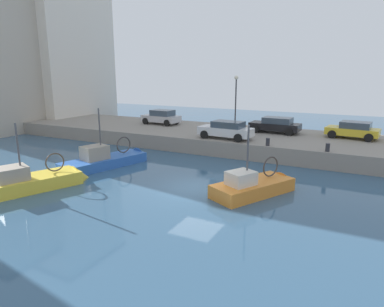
{
  "coord_description": "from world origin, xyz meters",
  "views": [
    {
      "loc": [
        -16.2,
        -8.0,
        6.32
      ],
      "look_at": [
        2.75,
        1.72,
        1.2
      ],
      "focal_mm": 31.75,
      "sensor_mm": 36.0,
      "label": 1
    }
  ],
  "objects_px": {
    "fishing_boat_orange": "(257,191)",
    "mooring_bollard_south": "(328,147)",
    "parked_car_white": "(226,130)",
    "fishing_boat_yellow": "(36,186)",
    "quay_streetlamp": "(236,93)",
    "mooring_bollard_mid": "(268,142)",
    "parked_car_yellow": "(353,130)",
    "parked_car_silver": "(161,117)",
    "parked_car_black": "(276,125)",
    "fishing_boat_blue": "(109,164)"
  },
  "relations": [
    {
      "from": "fishing_boat_orange",
      "to": "mooring_bollard_south",
      "type": "distance_m",
      "value": 7.31
    },
    {
      "from": "parked_car_white",
      "to": "mooring_bollard_south",
      "type": "height_order",
      "value": "parked_car_white"
    },
    {
      "from": "fishing_boat_yellow",
      "to": "quay_streetlamp",
      "type": "height_order",
      "value": "quay_streetlamp"
    },
    {
      "from": "parked_car_white",
      "to": "mooring_bollard_mid",
      "type": "relative_size",
      "value": 7.9
    },
    {
      "from": "fishing_boat_orange",
      "to": "parked_car_yellow",
      "type": "height_order",
      "value": "fishing_boat_orange"
    },
    {
      "from": "fishing_boat_orange",
      "to": "parked_car_yellow",
      "type": "distance_m",
      "value": 13.2
    },
    {
      "from": "quay_streetlamp",
      "to": "mooring_bollard_south",
      "type": "bearing_deg",
      "value": -123.45
    },
    {
      "from": "parked_car_silver",
      "to": "mooring_bollard_south",
      "type": "height_order",
      "value": "parked_car_silver"
    },
    {
      "from": "parked_car_black",
      "to": "parked_car_silver",
      "type": "height_order",
      "value": "parked_car_silver"
    },
    {
      "from": "parked_car_yellow",
      "to": "parked_car_black",
      "type": "bearing_deg",
      "value": 92.18
    },
    {
      "from": "parked_car_silver",
      "to": "quay_streetlamp",
      "type": "bearing_deg",
      "value": -87.31
    },
    {
      "from": "fishing_boat_orange",
      "to": "mooring_bollard_south",
      "type": "height_order",
      "value": "fishing_boat_orange"
    },
    {
      "from": "fishing_boat_yellow",
      "to": "fishing_boat_blue",
      "type": "relative_size",
      "value": 0.91
    },
    {
      "from": "parked_car_black",
      "to": "mooring_bollard_south",
      "type": "height_order",
      "value": "parked_car_black"
    },
    {
      "from": "parked_car_black",
      "to": "parked_car_white",
      "type": "height_order",
      "value": "parked_car_white"
    },
    {
      "from": "fishing_boat_yellow",
      "to": "fishing_boat_orange",
      "type": "distance_m",
      "value": 12.22
    },
    {
      "from": "mooring_bollard_mid",
      "to": "quay_streetlamp",
      "type": "height_order",
      "value": "quay_streetlamp"
    },
    {
      "from": "parked_car_black",
      "to": "mooring_bollard_mid",
      "type": "bearing_deg",
      "value": -171.56
    },
    {
      "from": "parked_car_yellow",
      "to": "mooring_bollard_mid",
      "type": "height_order",
      "value": "parked_car_yellow"
    },
    {
      "from": "fishing_boat_orange",
      "to": "mooring_bollard_mid",
      "type": "height_order",
      "value": "fishing_boat_orange"
    },
    {
      "from": "parked_car_silver",
      "to": "mooring_bollard_south",
      "type": "relative_size",
      "value": 7.12
    },
    {
      "from": "mooring_bollard_south",
      "to": "mooring_bollard_mid",
      "type": "distance_m",
      "value": 4.0
    },
    {
      "from": "parked_car_silver",
      "to": "fishing_boat_blue",
      "type": "bearing_deg",
      "value": -166.24
    },
    {
      "from": "parked_car_white",
      "to": "mooring_bollard_mid",
      "type": "height_order",
      "value": "parked_car_white"
    },
    {
      "from": "parked_car_silver",
      "to": "parked_car_white",
      "type": "height_order",
      "value": "parked_car_silver"
    },
    {
      "from": "fishing_boat_orange",
      "to": "quay_streetlamp",
      "type": "relative_size",
      "value": 1.16
    },
    {
      "from": "parked_car_black",
      "to": "mooring_bollard_south",
      "type": "xyz_separation_m",
      "value": [
        -5.59,
        -4.83,
        -0.42
      ]
    },
    {
      "from": "fishing_boat_orange",
      "to": "parked_car_white",
      "type": "height_order",
      "value": "fishing_boat_orange"
    },
    {
      "from": "fishing_boat_yellow",
      "to": "parked_car_yellow",
      "type": "distance_m",
      "value": 23.14
    },
    {
      "from": "fishing_boat_orange",
      "to": "quay_streetlamp",
      "type": "xyz_separation_m",
      "value": [
        12.28,
        5.81,
        4.35
      ]
    },
    {
      "from": "fishing_boat_yellow",
      "to": "parked_car_black",
      "type": "relative_size",
      "value": 1.49
    },
    {
      "from": "fishing_boat_blue",
      "to": "parked_car_yellow",
      "type": "relative_size",
      "value": 1.73
    },
    {
      "from": "fishing_boat_yellow",
      "to": "fishing_boat_orange",
      "type": "height_order",
      "value": "fishing_boat_orange"
    },
    {
      "from": "fishing_boat_yellow",
      "to": "mooring_bollard_mid",
      "type": "relative_size",
      "value": 11.6
    },
    {
      "from": "parked_car_yellow",
      "to": "fishing_boat_yellow",
      "type": "bearing_deg",
      "value": 138.82
    },
    {
      "from": "fishing_boat_blue",
      "to": "fishing_boat_orange",
      "type": "distance_m",
      "value": 10.76
    },
    {
      "from": "fishing_boat_blue",
      "to": "quay_streetlamp",
      "type": "relative_size",
      "value": 1.45
    },
    {
      "from": "mooring_bollard_mid",
      "to": "quay_streetlamp",
      "type": "distance_m",
      "value": 7.84
    },
    {
      "from": "parked_car_black",
      "to": "parked_car_white",
      "type": "distance_m",
      "value": 5.28
    },
    {
      "from": "parked_car_white",
      "to": "mooring_bollard_south",
      "type": "relative_size",
      "value": 7.9
    },
    {
      "from": "parked_car_black",
      "to": "mooring_bollard_mid",
      "type": "relative_size",
      "value": 7.81
    },
    {
      "from": "parked_car_black",
      "to": "quay_streetlamp",
      "type": "xyz_separation_m",
      "value": [
        0.06,
        3.72,
        2.56
      ]
    },
    {
      "from": "fishing_boat_yellow",
      "to": "mooring_bollard_south",
      "type": "distance_m",
      "value": 18.14
    },
    {
      "from": "parked_car_white",
      "to": "mooring_bollard_mid",
      "type": "bearing_deg",
      "value": -107.14
    },
    {
      "from": "mooring_bollard_south",
      "to": "quay_streetlamp",
      "type": "height_order",
      "value": "quay_streetlamp"
    },
    {
      "from": "fishing_boat_yellow",
      "to": "parked_car_yellow",
      "type": "relative_size",
      "value": 1.58
    },
    {
      "from": "fishing_boat_orange",
      "to": "quay_streetlamp",
      "type": "height_order",
      "value": "quay_streetlamp"
    },
    {
      "from": "fishing_boat_blue",
      "to": "quay_streetlamp",
      "type": "distance_m",
      "value": 13.36
    },
    {
      "from": "fishing_boat_orange",
      "to": "parked_car_white",
      "type": "bearing_deg",
      "value": 32.24
    },
    {
      "from": "parked_car_white",
      "to": "fishing_boat_blue",
      "type": "bearing_deg",
      "value": 140.54
    }
  ]
}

